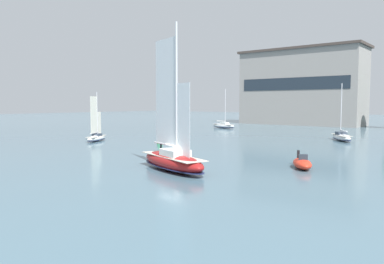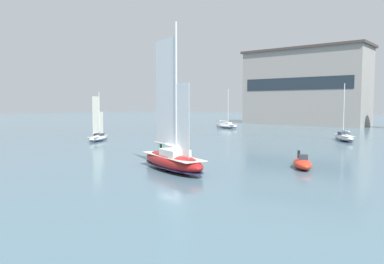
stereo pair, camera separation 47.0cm
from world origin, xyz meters
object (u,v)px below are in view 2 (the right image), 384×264
Objects in this scene: sailboat_main at (172,159)px; sailboat_moored_mid_channel at (344,137)px; sailboat_moored_near_marina at (226,126)px; motor_tender at (302,164)px; sailboat_moored_far_slip at (99,137)px; channel_buoy at (161,140)px.

sailboat_main is 1.41× the size of sailboat_moored_mid_channel.
sailboat_moored_near_marina is 2.31× the size of motor_tender.
sailboat_moored_near_marina is 36.45m from sailboat_moored_mid_channel.
sailboat_moored_far_slip is (1.32, -40.74, 0.04)m from sailboat_moored_near_marina.
sailboat_moored_far_slip is 11.90m from channel_buoy.
sailboat_moored_mid_channel is 5.91× the size of channel_buoy.
sailboat_moored_far_slip is at bearing -88.15° from sailboat_moored_near_marina.
sailboat_moored_mid_channel is 31.21m from channel_buoy.
sailboat_moored_near_marina reaches higher than sailboat_moored_mid_channel.
motor_tender is at bearing -16.00° from channel_buoy.
sailboat_moored_mid_channel is at bearing 100.20° from motor_tender.
channel_buoy is (-26.54, 7.61, 0.14)m from motor_tender.
motor_tender is (39.18, -44.68, -0.17)m from sailboat_moored_near_marina.
sailboat_moored_near_marina reaches higher than sailboat_moored_far_slip.
sailboat_main is 61.06m from sailboat_moored_near_marina.
sailboat_moored_near_marina is 1.20× the size of sailboat_moored_far_slip.
sailboat_moored_near_marina is 59.42m from motor_tender.
channel_buoy is at bearing 136.51° from sailboat_main.
motor_tender is (37.86, -3.94, -0.21)m from sailboat_moored_far_slip.
sailboat_main reaches higher than sailboat_moored_far_slip.
channel_buoy is (12.64, -37.07, -0.03)m from sailboat_moored_near_marina.
sailboat_moored_mid_channel reaches higher than motor_tender.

